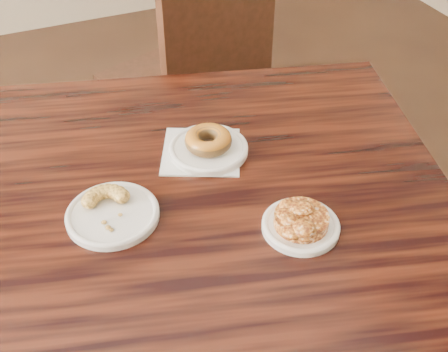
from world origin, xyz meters
name	(u,v)px	position (x,y,z in m)	size (l,w,h in m)	color
cafe_table	(211,316)	(0.23, -0.03, 0.38)	(0.98, 0.98, 0.75)	black
chair_far	(182,81)	(0.50, 0.88, 0.45)	(0.49, 0.49, 0.90)	black
napkin	(201,151)	(0.27, 0.11, 0.75)	(0.16, 0.16, 0.00)	white
plate_donut	(208,149)	(0.29, 0.10, 0.76)	(0.17, 0.17, 0.01)	white
plate_cruller	(113,215)	(0.05, -0.01, 0.76)	(0.17, 0.17, 0.01)	silver
plate_fritter	(301,226)	(0.36, -0.17, 0.76)	(0.14, 0.14, 0.01)	white
glazed_donut	(208,140)	(0.29, 0.10, 0.78)	(0.10, 0.10, 0.04)	#8F4F14
apple_fritter	(302,218)	(0.36, -0.17, 0.78)	(0.14, 0.14, 0.03)	#411507
cruller_fragment	(111,207)	(0.05, -0.01, 0.78)	(0.11, 0.11, 0.03)	brown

